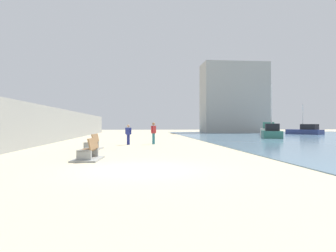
{
  "coord_description": "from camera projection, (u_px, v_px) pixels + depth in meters",
  "views": [
    {
      "loc": [
        0.02,
        -10.67,
        1.57
      ],
      "look_at": [
        2.51,
        15.02,
        1.43
      ],
      "focal_mm": 32.76,
      "sensor_mm": 36.0,
      "label": 1
    }
  ],
  "objects": [
    {
      "name": "person_walking",
      "position": [
        128.0,
        133.0,
        23.53
      ],
      "size": [
        0.48,
        0.31,
        1.56
      ],
      "color": "navy",
      "rests_on": "ground"
    },
    {
      "name": "harbor_building",
      "position": [
        234.0,
        98.0,
        58.12
      ],
      "size": [
        12.0,
        6.0,
        13.06
      ],
      "primitive_type": "cube",
      "color": "#9E9E99",
      "rests_on": "ground"
    },
    {
      "name": "ground_plane",
      "position": [
        138.0,
        141.0,
        28.54
      ],
      "size": [
        120.0,
        120.0,
        0.0
      ],
      "primitive_type": "plane",
      "color": "#C6B793"
    },
    {
      "name": "boat_nearest",
      "position": [
        306.0,
        130.0,
        47.3
      ],
      "size": [
        4.53,
        5.49,
        4.76
      ],
      "color": "navy",
      "rests_on": "water_bay"
    },
    {
      "name": "bench_near",
      "position": [
        89.0,
        155.0,
        13.48
      ],
      "size": [
        1.25,
        2.17,
        0.98
      ],
      "color": "gray",
      "rests_on": "ground"
    },
    {
      "name": "person_standing",
      "position": [
        154.0,
        131.0,
        24.07
      ],
      "size": [
        0.43,
        0.37,
        1.73
      ],
      "color": "teal",
      "rests_on": "ground"
    },
    {
      "name": "bench_far",
      "position": [
        92.0,
        146.0,
        18.98
      ],
      "size": [
        1.26,
        2.18,
        0.98
      ],
      "color": "gray",
      "rests_on": "ground"
    },
    {
      "name": "seawall",
      "position": [
        55.0,
        125.0,
        27.81
      ],
      "size": [
        0.8,
        64.0,
        3.02
      ],
      "primitive_type": "cube",
      "color": "gray",
      "rests_on": "ground"
    },
    {
      "name": "boat_far_right",
      "position": [
        272.0,
        132.0,
        34.72
      ],
      "size": [
        3.56,
        5.34,
        6.1
      ],
      "color": "#337060",
      "rests_on": "water_bay"
    },
    {
      "name": "boat_mid_bay",
      "position": [
        269.0,
        130.0,
        44.33
      ],
      "size": [
        4.65,
        6.66,
        1.84
      ],
      "color": "beige",
      "rests_on": "water_bay"
    }
  ]
}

